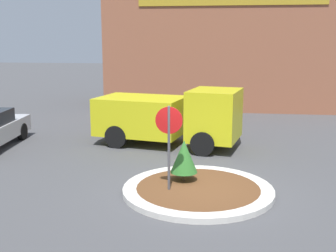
# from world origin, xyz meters

# --- Properties ---
(ground_plane) EXTENTS (120.00, 120.00, 0.00)m
(ground_plane) POSITION_xyz_m (0.00, 0.00, 0.00)
(ground_plane) COLOR #474749
(traffic_island) EXTENTS (4.00, 4.00, 0.15)m
(traffic_island) POSITION_xyz_m (0.00, 0.00, 0.07)
(traffic_island) COLOR beige
(traffic_island) RESTS_ON ground_plane
(stop_sign) EXTENTS (0.70, 0.07, 2.36)m
(stop_sign) POSITION_xyz_m (-0.75, -0.26, 1.63)
(stop_sign) COLOR #4C4C51
(stop_sign) RESTS_ON ground_plane
(island_shrub) EXTENTS (0.75, 0.75, 1.15)m
(island_shrub) POSITION_xyz_m (-0.43, 0.51, 0.84)
(island_shrub) COLOR brown
(island_shrub) RESTS_ON traffic_island
(utility_truck) EXTENTS (5.71, 3.24, 2.21)m
(utility_truck) POSITION_xyz_m (-1.42, 4.99, 1.15)
(utility_truck) COLOR gold
(utility_truck) RESTS_ON ground_plane
(storefront_building) EXTENTS (14.20, 6.07, 7.02)m
(storefront_building) POSITION_xyz_m (0.89, 15.67, 3.51)
(storefront_building) COLOR #93563D
(storefront_building) RESTS_ON ground_plane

